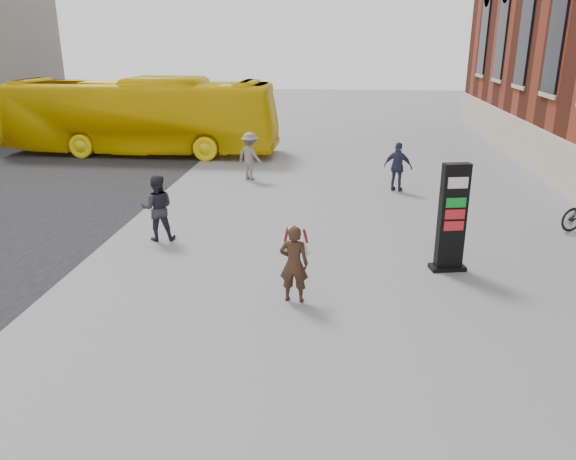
# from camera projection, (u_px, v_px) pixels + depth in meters

# --- Properties ---
(ground) EXTENTS (100.00, 100.00, 0.00)m
(ground) POSITION_uv_depth(u_px,v_px,m) (275.00, 284.00, 12.83)
(ground) COLOR #9E9EA3
(info_pylon) EXTENTS (0.90, 0.57, 2.62)m
(info_pylon) POSITION_uv_depth(u_px,v_px,m) (452.00, 218.00, 13.21)
(info_pylon) COLOR black
(info_pylon) RESTS_ON ground
(woman) EXTENTS (0.67, 0.61, 1.70)m
(woman) POSITION_uv_depth(u_px,v_px,m) (294.00, 263.00, 11.77)
(woman) COLOR black
(woman) RESTS_ON ground
(bus) EXTENTS (12.91, 3.18, 3.59)m
(bus) POSITION_uv_depth(u_px,v_px,m) (141.00, 116.00, 26.57)
(bus) COLOR yellow
(bus) RESTS_ON road
(pedestrian_a) EXTENTS (1.03, 0.89, 1.83)m
(pedestrian_a) POSITION_uv_depth(u_px,v_px,m) (157.00, 208.00, 15.35)
(pedestrian_a) COLOR #272630
(pedestrian_a) RESTS_ON ground
(pedestrian_b) EXTENTS (1.38, 1.23, 1.86)m
(pedestrian_b) POSITION_uv_depth(u_px,v_px,m) (250.00, 156.00, 21.95)
(pedestrian_b) COLOR gray
(pedestrian_b) RESTS_ON ground
(pedestrian_c) EXTENTS (1.13, 0.79, 1.79)m
(pedestrian_c) POSITION_uv_depth(u_px,v_px,m) (398.00, 167.00, 20.28)
(pedestrian_c) COLOR #2D314D
(pedestrian_c) RESTS_ON ground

